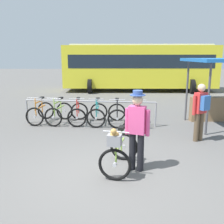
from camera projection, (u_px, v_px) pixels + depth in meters
name	position (u px, v px, depth m)	size (l,w,h in m)	color
ground_plane	(103.00, 173.00, 5.34)	(80.00, 80.00, 0.00)	#605E5B
bike_rack_rail	(90.00, 105.00, 8.84)	(4.59, 0.49, 0.88)	#99999E
racked_bike_orange	(40.00, 112.00, 9.28)	(0.78, 1.18, 0.97)	black
racked_bike_lime	(59.00, 113.00, 9.21)	(0.86, 1.20, 0.97)	black
racked_bike_red	(78.00, 113.00, 9.13)	(0.72, 1.13, 0.97)	black
racked_bike_teal	(97.00, 114.00, 9.06)	(0.69, 1.12, 0.97)	black
racked_bike_black	(117.00, 114.00, 8.99)	(0.67, 1.10, 0.97)	black
racked_bike_yellow	(137.00, 115.00, 8.92)	(0.67, 1.09, 0.97)	black
featured_bicycle	(119.00, 150.00, 5.30)	(0.87, 1.25, 1.09)	black
person_with_featured_bike	(137.00, 127.00, 5.29)	(0.50, 0.32, 1.72)	black
pedestrian_with_backpack	(201.00, 109.00, 7.14)	(0.47, 0.44, 1.64)	brown
bus_distant	(139.00, 65.00, 17.16)	(10.00, 3.40, 3.08)	yellow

